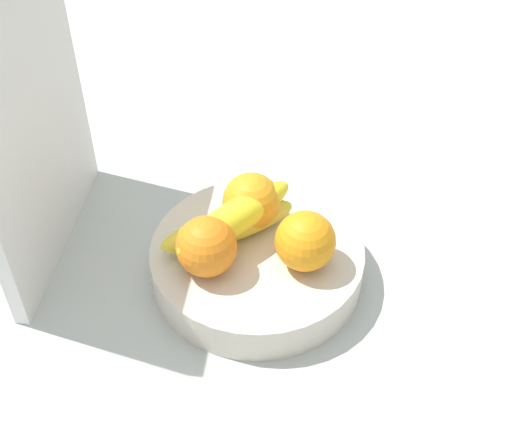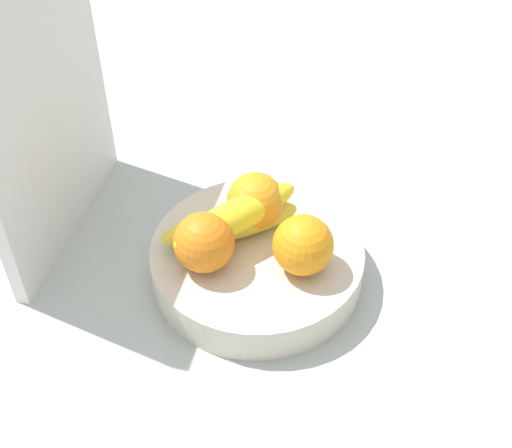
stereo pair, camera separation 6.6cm
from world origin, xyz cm
name	(u,v)px [view 1 (the left image)]	position (x,y,z in cm)	size (l,w,h in cm)	color
ground_plane	(261,265)	(0.00, 0.00, -1.50)	(180.00, 140.00, 3.00)	#B2B6B3
fruit_bowl	(256,262)	(-3.15, 0.12, 2.42)	(25.55, 25.55, 4.84)	beige
orange_front_left	(305,241)	(-4.40, -5.77, 8.34)	(7.00, 7.00, 7.00)	orange
orange_front_right	(251,201)	(1.09, 1.47, 8.34)	(7.00, 7.00, 7.00)	orange
orange_center	(206,247)	(-7.22, 5.03, 8.34)	(7.00, 7.00, 7.00)	orange
banana_bunch	(232,222)	(-2.34, 3.16, 7.94)	(16.07, 16.11, 6.20)	yellow
cutting_board	(31,126)	(-1.44, 26.17, 18.00)	(28.00, 1.80, 36.00)	white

